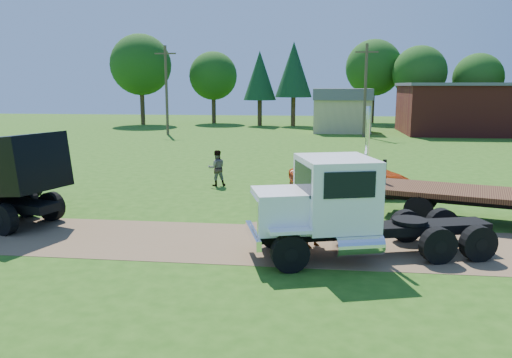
# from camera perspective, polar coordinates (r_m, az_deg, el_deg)

# --- Properties ---
(ground) EXTENTS (140.00, 140.00, 0.00)m
(ground) POSITION_cam_1_polar(r_m,az_deg,el_deg) (16.18, 1.86, -7.39)
(ground) COLOR #275412
(ground) RESTS_ON ground
(dirt_track) EXTENTS (120.00, 4.20, 0.01)m
(dirt_track) POSITION_cam_1_polar(r_m,az_deg,el_deg) (16.18, 1.86, -7.37)
(dirt_track) COLOR brown
(dirt_track) RESTS_ON ground
(white_semi_tractor) EXTENTS (7.46, 4.16, 4.41)m
(white_semi_tractor) POSITION_cam_1_polar(r_m,az_deg,el_deg) (14.79, 9.39, -3.20)
(white_semi_tractor) COLOR black
(white_semi_tractor) RESTS_ON ground
(orange_pickup) EXTENTS (6.10, 3.67, 1.58)m
(orange_pickup) POSITION_cam_1_polar(r_m,az_deg,el_deg) (23.63, 10.78, 0.17)
(orange_pickup) COLOR #C83E09
(orange_pickup) RESTS_ON ground
(flatbed_trailer) EXTENTS (8.75, 4.89, 2.15)m
(flatbed_trailer) POSITION_cam_1_polar(r_m,az_deg,el_deg) (20.19, 25.87, -2.13)
(flatbed_trailer) COLOR #341910
(flatbed_trailer) RESTS_ON ground
(spectator_a) EXTENTS (0.82, 0.87, 2.00)m
(spectator_a) POSITION_cam_1_polar(r_m,az_deg,el_deg) (15.71, 6.55, -4.21)
(spectator_a) COLOR #999999
(spectator_a) RESTS_ON ground
(spectator_b) EXTENTS (1.06, 0.93, 1.82)m
(spectator_b) POSITION_cam_1_polar(r_m,az_deg,el_deg) (25.25, -4.50, 1.26)
(spectator_b) COLOR #999999
(spectator_b) RESTS_ON ground
(brick_building) EXTENTS (15.40, 10.40, 5.30)m
(brick_building) POSITION_cam_1_polar(r_m,az_deg,el_deg) (57.84, 23.85, 7.40)
(brick_building) COLOR maroon
(brick_building) RESTS_ON ground
(tan_shed) EXTENTS (6.20, 5.40, 4.70)m
(tan_shed) POSITION_cam_1_polar(r_m,az_deg,el_deg) (55.46, 9.74, 7.80)
(tan_shed) COLOR tan
(tan_shed) RESTS_ON ground
(utility_poles) EXTENTS (42.20, 0.28, 9.00)m
(utility_poles) POSITION_cam_1_polar(r_m,az_deg,el_deg) (50.55, 12.39, 10.05)
(utility_poles) COLOR #463A27
(utility_poles) RESTS_ON ground
(tree_row) EXTENTS (56.44, 14.01, 11.53)m
(tree_row) POSITION_cam_1_polar(r_m,az_deg,el_deg) (65.54, 9.04, 12.14)
(tree_row) COLOR #322114
(tree_row) RESTS_ON ground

